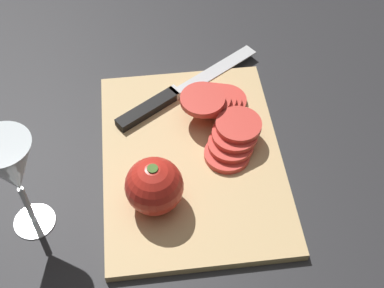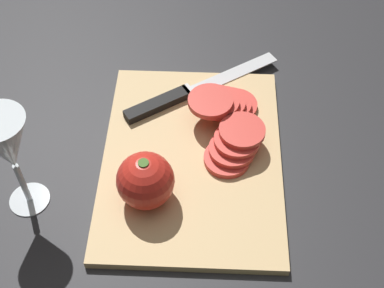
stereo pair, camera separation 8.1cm
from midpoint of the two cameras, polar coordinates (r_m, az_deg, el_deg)
The scene contains 7 objects.
ground_plane at distance 0.83m, azimuth -3.86°, elevation -3.18°, with size 3.00×3.00×0.00m, color #28282B.
cutting_board at distance 0.84m, azimuth -2.76°, elevation -1.76°, with size 0.38×0.28×0.01m.
wine_glass at distance 0.73m, azimuth -21.71°, elevation -2.85°, with size 0.07×0.07×0.18m.
whole_tomato at distance 0.75m, azimuth -7.13°, elevation -4.68°, with size 0.08×0.08×0.08m.
knife at distance 0.91m, azimuth -5.70°, elevation 4.50°, with size 0.19×0.26×0.01m.
tomato_slice_stack_near at distance 0.83m, azimuth 1.61°, elevation 0.32°, with size 0.10×0.09×0.04m.
tomato_slice_stack_far at distance 0.88m, azimuth -0.25°, elevation 4.53°, with size 0.10×0.12×0.05m.
Camera 1 is at (-0.49, 0.04, 0.68)m, focal length 50.00 mm.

